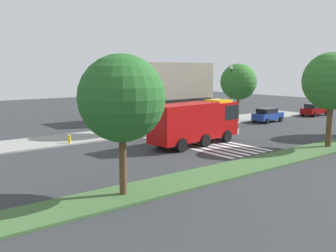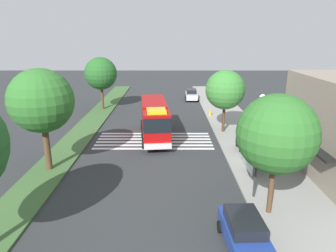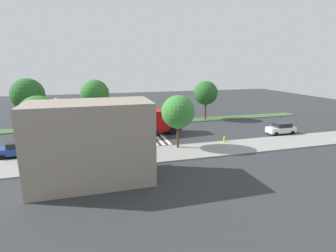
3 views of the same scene
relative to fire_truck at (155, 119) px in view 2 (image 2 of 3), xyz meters
name	(u,v)px [view 2 (image 2 of 3)]	position (x,y,z in m)	size (l,w,h in m)	color
ground_plane	(155,132)	(-2.15, -0.05, -2.10)	(120.00, 120.00, 0.00)	#2D3033
sidewalk	(238,132)	(-2.15, 9.00, -2.03)	(60.00, 5.36, 0.14)	gray
median_strip	(83,132)	(-2.15, -7.93, -2.03)	(60.00, 3.00, 0.14)	#3D6033
crosswalk	(154,141)	(0.60, -0.05, -2.10)	(4.95, 11.48, 0.01)	silver
fire_truck	(155,119)	(0.00, 0.00, 0.00)	(9.58, 3.45, 3.78)	#A50C0C
parked_car_west	(191,95)	(-19.31, 5.12, -1.21)	(4.28, 2.03, 1.74)	silver
parked_car_mid	(245,233)	(16.58, 5.12, -1.21)	(4.36, 2.18, 1.73)	navy
bus_stop_shelter	(252,147)	(7.32, 7.87, -0.22)	(3.50, 1.40, 2.46)	#4C4C51
bench_near_shelter	(239,145)	(3.32, 7.86, -1.51)	(1.60, 0.50, 0.90)	black
street_lamp	(259,139)	(11.74, 6.92, 1.97)	(0.36, 0.36, 6.72)	#2D2D30
sidewalk_tree_far_west	(225,90)	(-2.09, 7.32, 2.57)	(4.13, 4.13, 6.61)	#47301E
sidewalk_tree_center	(277,134)	(13.53, 7.32, 2.88)	(4.44, 4.44, 7.08)	#513823
median_tree_far_west	(101,74)	(-12.54, -7.93, 2.99)	(4.44, 4.44, 7.19)	#513823
median_tree_west	(41,101)	(7.54, -7.93, 3.44)	(4.75, 4.75, 7.80)	#513823
fire_hydrant	(210,113)	(-8.87, 6.82, -1.61)	(0.28, 0.28, 0.70)	gold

